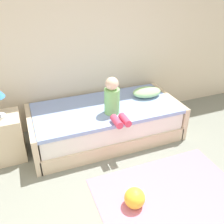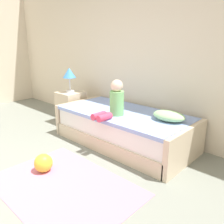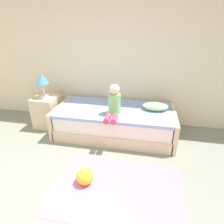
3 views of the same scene
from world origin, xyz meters
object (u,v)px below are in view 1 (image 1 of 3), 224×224
object	(u,v)px
bed	(106,122)
toy_ball	(135,198)
child_figure	(113,100)
pillow	(147,92)
nightstand	(5,138)

from	to	relation	value
bed	toy_ball	world-z (taller)	bed
child_figure	pillow	bearing A→B (deg)	26.15
bed	nightstand	distance (m)	1.35
pillow	toy_ball	xyz separation A→B (m)	(-0.85, -1.38, -0.45)
child_figure	nightstand	bearing A→B (deg)	169.00
toy_ball	bed	bearing A→B (deg)	83.32
toy_ball	nightstand	bearing A→B (deg)	132.23
bed	nightstand	xyz separation A→B (m)	(-1.35, 0.04, 0.05)
child_figure	pillow	distance (m)	0.76
pillow	toy_ball	world-z (taller)	pillow
bed	nightstand	world-z (taller)	nightstand
bed	pillow	world-z (taller)	pillow
child_figure	toy_ball	size ratio (longest dim) A/B	2.31
nightstand	child_figure	world-z (taller)	child_figure
bed	nightstand	size ratio (longest dim) A/B	3.52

